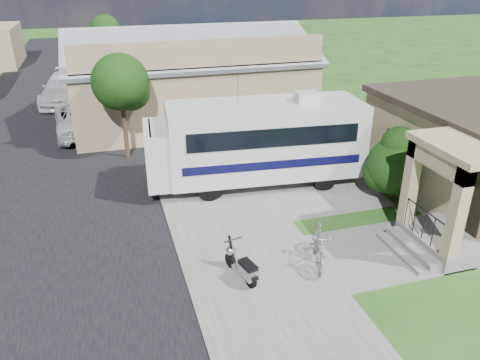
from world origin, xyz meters
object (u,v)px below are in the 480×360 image
object	(u,v)px
scooter	(242,266)
garden_hose	(401,238)
shrub	(396,163)
van	(65,88)
pickup_truck	(82,117)
bicycle	(319,248)
motorhome	(257,140)

from	to	relation	value
scooter	garden_hose	world-z (taller)	scooter
shrub	garden_hose	world-z (taller)	shrub
scooter	garden_hose	size ratio (longest dim) A/B	3.73
van	pickup_truck	bearing A→B (deg)	-72.40
shrub	pickup_truck	world-z (taller)	shrub
scooter	bicycle	xyz separation A→B (m)	(2.30, 0.09, 0.12)
shrub	bicycle	world-z (taller)	shrub
pickup_truck	shrub	bearing A→B (deg)	129.66
shrub	motorhome	bearing A→B (deg)	147.97
scooter	bicycle	world-z (taller)	bicycle
motorhome	scooter	world-z (taller)	motorhome
scooter	van	bearing A→B (deg)	89.54
van	scooter	bearing A→B (deg)	-67.39
motorhome	garden_hose	bearing A→B (deg)	-55.72
pickup_truck	bicycle	bearing A→B (deg)	109.95
bicycle	garden_hose	bearing A→B (deg)	28.84
shrub	pickup_truck	xyz separation A→B (m)	(-10.88, 11.12, -0.65)
shrub	bicycle	size ratio (longest dim) A/B	1.47
shrub	pickup_truck	distance (m)	15.57
pickup_truck	garden_hose	bearing A→B (deg)	120.07
motorhome	pickup_truck	size ratio (longest dim) A/B	1.49
shrub	scooter	xyz separation A→B (m)	(-6.68, -3.13, -0.98)
shrub	pickup_truck	size ratio (longest dim) A/B	0.50
pickup_truck	van	xyz separation A→B (m)	(-1.04, 6.44, 0.09)
motorhome	pickup_truck	bearing A→B (deg)	132.84
scooter	bicycle	bearing A→B (deg)	-12.50
scooter	pickup_truck	world-z (taller)	pickup_truck
van	shrub	bearing A→B (deg)	-47.44
van	garden_hose	distance (m)	22.78
van	garden_hose	size ratio (longest dim) A/B	14.76
motorhome	bicycle	xyz separation A→B (m)	(-0.04, -5.76, -1.23)
garden_hose	van	bearing A→B (deg)	117.67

